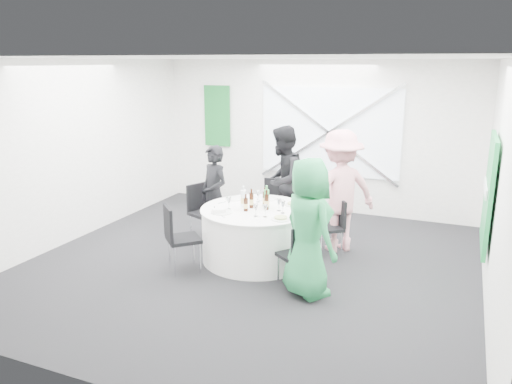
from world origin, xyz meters
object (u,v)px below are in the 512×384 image
at_px(banquet_table, 256,234).
at_px(clear_water_bottle, 243,199).
at_px(chair_front_right, 299,252).
at_px(chair_front_left, 177,233).
at_px(chair_back, 274,203).
at_px(chair_back_left, 201,207).
at_px(chair_back_right, 334,223).
at_px(green_water_bottle, 266,200).
at_px(person_woman_green, 308,228).
at_px(person_man_back, 282,181).
at_px(person_woman_pink, 340,191).
at_px(person_man_back_left, 214,194).

xyz_separation_m(banquet_table, clear_water_bottle, (-0.19, -0.00, 0.50)).
bearing_deg(chair_front_right, chair_front_left, -47.37).
xyz_separation_m(chair_back, chair_back_left, (-1.02, -0.59, -0.03)).
distance_m(chair_back_right, green_water_bottle, 1.10).
bearing_deg(person_woman_green, clear_water_bottle, 4.77).
distance_m(banquet_table, chair_front_left, 1.14).
relative_size(person_man_back, person_woman_pink, 0.98).
relative_size(chair_back_left, person_woman_green, 0.52).
relative_size(chair_back_right, person_woman_pink, 0.45).
bearing_deg(chair_back_left, person_man_back, -34.20).
relative_size(chair_back, chair_front_left, 1.00).
distance_m(person_man_back_left, green_water_bottle, 1.14).
distance_m(person_woman_green, green_water_bottle, 1.18).
height_order(chair_back, person_man_back, person_man_back).
relative_size(chair_back, person_woman_pink, 0.51).
height_order(person_man_back, person_woman_green, person_man_back).
bearing_deg(person_man_back, banquet_table, 0.00).
bearing_deg(chair_back, banquet_table, -90.00).
bearing_deg(chair_front_left, chair_back, -64.50).
distance_m(chair_back_left, chair_back_right, 2.12).
bearing_deg(person_man_back, person_man_back_left, -52.10).
distance_m(person_man_back_left, person_man_back, 1.13).
bearing_deg(person_woman_pink, chair_front_right, 44.17).
bearing_deg(person_woman_pink, person_man_back, -59.94).
distance_m(chair_back_right, person_woman_pink, 0.47).
xyz_separation_m(chair_back, person_man_back, (0.09, 0.12, 0.35)).
height_order(chair_back, chair_front_left, chair_front_left).
bearing_deg(chair_front_left, green_water_bottle, -92.89).
xyz_separation_m(person_woman_pink, green_water_bottle, (-0.84, -0.79, -0.01)).
bearing_deg(chair_front_left, person_woman_pink, -92.22).
bearing_deg(chair_front_left, banquet_table, -90.00).
distance_m(banquet_table, person_man_back, 1.30).
height_order(chair_back_left, chair_front_right, chair_back_left).
relative_size(chair_front_right, person_man_back, 0.46).
relative_size(chair_back_right, person_man_back, 0.46).
height_order(chair_front_right, chair_front_left, chair_front_left).
height_order(chair_front_left, person_man_back, person_man_back).
bearing_deg(chair_back_right, person_man_back_left, -118.78).
bearing_deg(chair_front_right, person_woman_pink, -147.87).
xyz_separation_m(person_man_back_left, person_man_back, (0.86, 0.72, 0.13)).
distance_m(person_man_back, person_woman_green, 2.22).
relative_size(banquet_table, person_woman_green, 0.92).
relative_size(banquet_table, chair_back_right, 1.89).
xyz_separation_m(chair_front_left, green_water_bottle, (0.94, 0.84, 0.35)).
bearing_deg(clear_water_bottle, person_man_back, 82.97).
height_order(chair_back_left, chair_back_right, chair_back_left).
xyz_separation_m(chair_front_right, chair_front_left, (-1.65, -0.15, 0.06)).
relative_size(chair_back_left, person_man_back, 0.49).
relative_size(person_woman_green, clear_water_bottle, 5.52).
height_order(chair_front_right, person_man_back_left, person_man_back_left).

